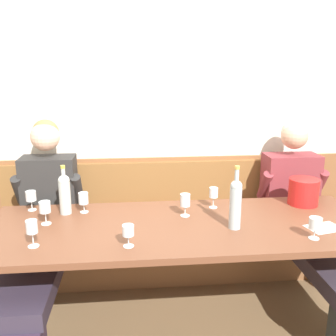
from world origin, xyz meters
TOP-DOWN VIEW (x-y plane):
  - room_wall_back at (0.00, 1.09)m, footprint 6.80×0.08m
  - wood_wainscot_panel at (0.00, 1.04)m, footprint 6.80×0.03m
  - wall_bench at (0.00, 0.83)m, footprint 2.77×0.42m
  - dining_table at (0.00, 0.14)m, footprint 2.47×0.88m
  - person_left_seat at (-0.95, 0.48)m, footprint 0.51×1.30m
  - person_right_seat at (1.00, 0.47)m, footprint 0.54×1.30m
  - ice_bucket at (0.93, 0.42)m, footprint 0.21×0.21m
  - wine_bottle_amber_mid at (0.32, 0.04)m, footprint 0.07×0.07m
  - wine_bottle_green_tall at (-0.76, 0.40)m, footprint 0.08×0.08m
  - wine_glass_left_end at (0.27, 0.41)m, footprint 0.06×0.06m
  - wine_glass_mid_left at (-0.33, -0.14)m, footprint 0.07×0.07m
  - wine_glass_center_front at (-0.64, 0.41)m, footprint 0.07×0.07m
  - wine_glass_near_bucket at (-0.86, -0.09)m, footprint 0.06×0.06m
  - wine_glass_mid_right at (-0.85, 0.22)m, footprint 0.07×0.07m
  - wine_glass_right_end at (0.04, 0.27)m, footprint 0.07×0.07m
  - wine_glass_center_rear at (0.74, -0.15)m, footprint 0.07×0.07m
  - wine_glass_by_bottle at (-1.00, 0.48)m, footprint 0.07×0.07m
  - tasting_sheet_left_guest at (0.88, -0.01)m, footprint 0.24×0.19m

SIDE VIEW (x-z plane):
  - wall_bench at x=0.00m, z-range -0.19..0.75m
  - wood_wainscot_panel at x=0.00m, z-range 0.00..0.97m
  - person_right_seat at x=1.00m, z-range -0.02..1.29m
  - person_left_seat at x=-0.95m, z-range -0.01..1.32m
  - dining_table at x=0.00m, z-range 0.30..1.04m
  - tasting_sheet_left_guest at x=0.88m, z-range 0.74..0.75m
  - wine_glass_mid_left at x=-0.33m, z-range 0.77..0.90m
  - wine_glass_center_rear at x=0.74m, z-range 0.77..0.90m
  - ice_bucket at x=0.93m, z-range 0.74..0.93m
  - wine_glass_center_front at x=-0.64m, z-range 0.77..0.91m
  - wine_glass_by_bottle at x=-1.00m, z-range 0.77..0.91m
  - wine_glass_right_end at x=0.04m, z-range 0.77..0.92m
  - wine_glass_left_end at x=0.27m, z-range 0.77..0.92m
  - wine_glass_mid_right at x=-0.85m, z-range 0.77..0.92m
  - wine_glass_near_bucket at x=-0.86m, z-range 0.77..0.93m
  - wine_bottle_green_tall at x=-0.76m, z-range 0.72..1.06m
  - wine_bottle_amber_mid at x=0.32m, z-range 0.71..1.11m
  - room_wall_back at x=0.00m, z-range 0.00..2.80m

